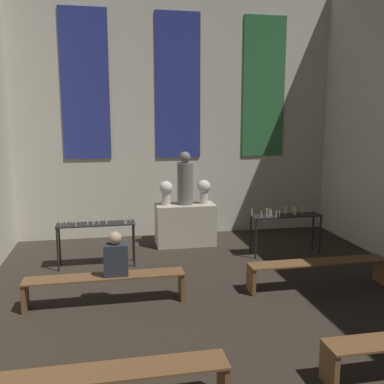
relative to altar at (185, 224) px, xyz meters
name	(u,v)px	position (x,y,z in m)	size (l,w,h in m)	color
wall_back	(178,110)	(0.00, 0.98, 2.54)	(7.77, 0.16, 5.94)	beige
altar	(185,224)	(0.00, 0.00, 0.00)	(1.31, 0.64, 0.92)	#BCB29E
statue	(185,181)	(0.00, 0.00, 0.99)	(0.35, 0.35, 1.17)	slate
flower_vase_left	(166,191)	(-0.43, 0.00, 0.78)	(0.30, 0.30, 0.53)	beige
flower_vase_right	(204,190)	(0.43, 0.00, 0.78)	(0.30, 0.30, 0.53)	beige
candle_rack_left	(96,229)	(-1.93, -1.11, 0.27)	(1.46, 0.39, 1.04)	black
candle_rack_right	(286,220)	(1.92, -1.11, 0.27)	(1.46, 0.39, 1.03)	black
pew_second_left	(104,382)	(-1.75, -5.43, -0.12)	(2.40, 0.36, 0.46)	brown
pew_back_left	(106,283)	(-1.75, -2.90, -0.12)	(2.40, 0.36, 0.46)	brown
pew_back_right	(318,268)	(1.75, -2.90, -0.12)	(2.40, 0.36, 0.46)	brown
person_seated	(116,256)	(-1.58, -2.90, 0.29)	(0.36, 0.24, 0.68)	#282D38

